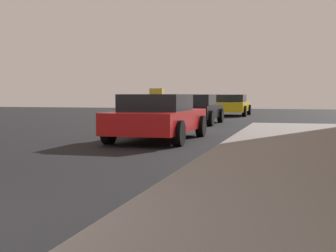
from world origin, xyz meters
TOP-DOWN VIEW (x-y plane):
  - car_red at (-0.01, 9.49)m, footprint 2.05×4.36m
  - car_black at (-0.56, 16.93)m, footprint 2.03×4.08m
  - car_yellow at (-0.12, 25.51)m, footprint 2.04×4.29m

SIDE VIEW (x-z plane):
  - car_black at x=-0.56m, z-range 0.01..1.28m
  - car_yellow at x=-0.12m, z-range 0.01..1.28m
  - car_red at x=-0.01m, z-range -0.07..1.36m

